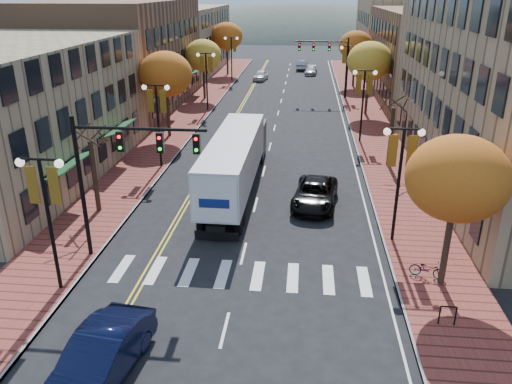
% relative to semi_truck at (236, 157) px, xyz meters
% --- Properties ---
extents(ground, '(200.00, 200.00, 0.00)m').
position_rel_semi_truck_xyz_m(ground, '(1.45, -12.29, -2.25)').
color(ground, black).
rests_on(ground, ground).
extents(sidewalk_left, '(4.00, 85.00, 0.15)m').
position_rel_semi_truck_xyz_m(sidewalk_left, '(-7.55, 20.21, -2.17)').
color(sidewalk_left, brown).
rests_on(sidewalk_left, ground).
extents(sidewalk_right, '(4.00, 85.00, 0.15)m').
position_rel_semi_truck_xyz_m(sidewalk_right, '(10.45, 20.21, -2.17)').
color(sidewalk_right, brown).
rests_on(sidewalk_right, ground).
extents(building_left_near, '(12.00, 22.00, 9.00)m').
position_rel_semi_truck_xyz_m(building_left_near, '(-15.55, 0.71, 2.25)').
color(building_left_near, '#9E8966').
rests_on(building_left_near, ground).
extents(building_left_mid, '(12.00, 24.00, 11.00)m').
position_rel_semi_truck_xyz_m(building_left_mid, '(-15.55, 23.71, 3.25)').
color(building_left_mid, brown).
rests_on(building_left_mid, ground).
extents(building_left_far, '(12.00, 26.00, 9.50)m').
position_rel_semi_truck_xyz_m(building_left_far, '(-15.55, 48.71, 2.50)').
color(building_left_far, '#9E8966').
rests_on(building_left_far, ground).
extents(building_right_mid, '(15.00, 24.00, 10.00)m').
position_rel_semi_truck_xyz_m(building_right_mid, '(19.95, 29.71, 2.75)').
color(building_right_mid, brown).
rests_on(building_right_mid, ground).
extents(building_right_far, '(15.00, 20.00, 11.00)m').
position_rel_semi_truck_xyz_m(building_right_far, '(19.95, 51.71, 3.25)').
color(building_right_far, '#9E8966').
rests_on(building_right_far, ground).
extents(tree_left_a, '(0.28, 0.28, 4.20)m').
position_rel_semi_truck_xyz_m(tree_left_a, '(-7.55, -4.29, 0.00)').
color(tree_left_a, '#382619').
rests_on(tree_left_a, sidewalk_left).
extents(tree_left_b, '(4.48, 4.48, 7.21)m').
position_rel_semi_truck_xyz_m(tree_left_b, '(-7.55, 11.71, 3.20)').
color(tree_left_b, '#382619').
rests_on(tree_left_b, sidewalk_left).
extents(tree_left_c, '(4.16, 4.16, 6.69)m').
position_rel_semi_truck_xyz_m(tree_left_c, '(-7.55, 27.71, 2.81)').
color(tree_left_c, '#382619').
rests_on(tree_left_c, sidewalk_left).
extents(tree_left_d, '(4.61, 4.61, 7.42)m').
position_rel_semi_truck_xyz_m(tree_left_d, '(-7.55, 45.71, 3.35)').
color(tree_left_d, '#382619').
rests_on(tree_left_d, sidewalk_left).
extents(tree_right_a, '(4.16, 4.16, 6.69)m').
position_rel_semi_truck_xyz_m(tree_right_a, '(10.45, -10.29, 2.81)').
color(tree_right_a, '#382619').
rests_on(tree_right_a, sidewalk_right).
extents(tree_right_b, '(0.28, 0.28, 4.20)m').
position_rel_semi_truck_xyz_m(tree_right_b, '(10.45, 5.71, 0.00)').
color(tree_right_b, '#382619').
rests_on(tree_right_b, sidewalk_right).
extents(tree_right_c, '(4.48, 4.48, 7.21)m').
position_rel_semi_truck_xyz_m(tree_right_c, '(10.45, 21.71, 3.20)').
color(tree_right_c, '#382619').
rests_on(tree_right_c, sidewalk_right).
extents(tree_right_d, '(4.35, 4.35, 7.00)m').
position_rel_semi_truck_xyz_m(tree_right_d, '(10.45, 37.71, 3.04)').
color(tree_right_d, '#382619').
rests_on(tree_right_d, sidewalk_right).
extents(lamp_left_a, '(1.96, 0.36, 6.05)m').
position_rel_semi_truck_xyz_m(lamp_left_a, '(-6.05, -12.29, 2.05)').
color(lamp_left_a, black).
rests_on(lamp_left_a, ground).
extents(lamp_left_b, '(1.96, 0.36, 6.05)m').
position_rel_semi_truck_xyz_m(lamp_left_b, '(-6.05, 3.71, 2.05)').
color(lamp_left_b, black).
rests_on(lamp_left_b, ground).
extents(lamp_left_c, '(1.96, 0.36, 6.05)m').
position_rel_semi_truck_xyz_m(lamp_left_c, '(-6.05, 21.71, 2.05)').
color(lamp_left_c, black).
rests_on(lamp_left_c, ground).
extents(lamp_left_d, '(1.96, 0.36, 6.05)m').
position_rel_semi_truck_xyz_m(lamp_left_d, '(-6.05, 39.71, 2.05)').
color(lamp_left_d, black).
rests_on(lamp_left_d, ground).
extents(lamp_right_a, '(1.96, 0.36, 6.05)m').
position_rel_semi_truck_xyz_m(lamp_right_a, '(8.95, -6.29, 2.05)').
color(lamp_right_a, black).
rests_on(lamp_right_a, ground).
extents(lamp_right_b, '(1.96, 0.36, 6.05)m').
position_rel_semi_truck_xyz_m(lamp_right_b, '(8.95, 11.71, 2.05)').
color(lamp_right_b, black).
rests_on(lamp_right_b, ground).
extents(lamp_right_c, '(1.96, 0.36, 6.05)m').
position_rel_semi_truck_xyz_m(lamp_right_c, '(8.95, 29.71, 2.05)').
color(lamp_right_c, black).
rests_on(lamp_right_c, ground).
extents(traffic_mast_near, '(6.10, 0.35, 7.00)m').
position_rel_semi_truck_xyz_m(traffic_mast_near, '(-4.03, -9.29, 2.68)').
color(traffic_mast_near, black).
rests_on(traffic_mast_near, ground).
extents(traffic_mast_far, '(6.10, 0.34, 7.00)m').
position_rel_semi_truck_xyz_m(traffic_mast_far, '(6.93, 29.71, 2.68)').
color(traffic_mast_far, black).
rests_on(traffic_mast_far, ground).
extents(semi_truck, '(2.64, 15.41, 3.85)m').
position_rel_semi_truck_xyz_m(semi_truck, '(0.00, 0.00, 0.00)').
color(semi_truck, black).
rests_on(semi_truck, ground).
extents(navy_sedan, '(2.47, 5.37, 1.71)m').
position_rel_semi_truck_xyz_m(navy_sedan, '(-2.23, -17.21, -1.40)').
color(navy_sedan, black).
rests_on(navy_sedan, ground).
extents(black_suv, '(3.05, 5.56, 1.47)m').
position_rel_semi_truck_xyz_m(black_suv, '(5.01, -1.97, -1.51)').
color(black_suv, black).
rests_on(black_suv, ground).
extents(car_far_white, '(2.16, 4.22, 1.38)m').
position_rel_semi_truck_xyz_m(car_far_white, '(-2.18, 41.43, -1.56)').
color(car_far_white, silver).
rests_on(car_far_white, ground).
extents(car_far_silver, '(2.04, 4.26, 1.20)m').
position_rel_semi_truck_xyz_m(car_far_silver, '(4.92, 47.21, -1.65)').
color(car_far_silver, '#B2B1B9').
rests_on(car_far_silver, ground).
extents(car_far_oncoming, '(1.87, 4.66, 1.51)m').
position_rel_semi_truck_xyz_m(car_far_oncoming, '(3.52, 51.95, -1.49)').
color(car_far_oncoming, '#9999A0').
rests_on(car_far_oncoming, ground).
extents(bicycle, '(1.64, 0.95, 0.81)m').
position_rel_semi_truck_xyz_m(bicycle, '(9.93, -9.85, -1.69)').
color(bicycle, gray).
rests_on(bicycle, sidewalk_right).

